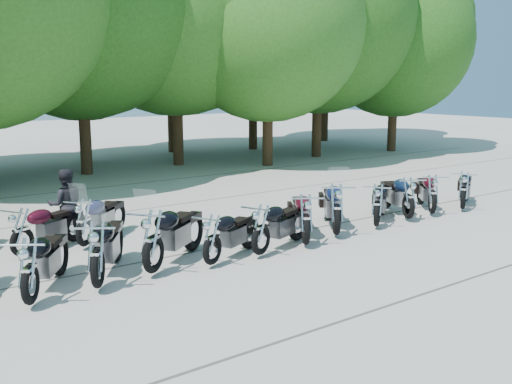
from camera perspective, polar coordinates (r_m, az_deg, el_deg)
ground at (r=12.47m, az=4.15°, el=-6.00°), size 90.00×90.00×0.00m
tree_5 at (r=25.65m, az=-7.74°, el=17.29°), size 9.04×9.04×11.10m
tree_6 at (r=25.20m, az=1.15°, el=15.76°), size 8.00×8.00×9.82m
tree_7 at (r=28.34m, az=5.99°, el=16.32°), size 8.79×8.79×10.79m
tree_8 at (r=31.19m, az=13.17°, el=13.89°), size 7.53×7.53×9.25m
tree_12 at (r=27.33m, az=-16.49°, el=14.76°), size 7.88×7.88×9.67m
tree_13 at (r=30.31m, az=-8.22°, el=15.22°), size 8.31×8.31×10.20m
tree_14 at (r=31.28m, az=-0.30°, el=14.80°), size 8.02×8.02×9.84m
tree_15 at (r=35.88m, az=6.74°, el=16.11°), size 9.67×9.67×11.86m
motorcycle_1 at (r=10.12m, az=-20.80°, el=-6.89°), size 1.85×2.25×1.28m
motorcycle_2 at (r=10.53m, az=-14.91°, el=-5.62°), size 1.95×2.42×1.36m
motorcycle_3 at (r=11.10m, az=-9.80°, el=-4.47°), size 2.46×2.06×1.40m
motorcycle_4 at (r=11.51m, az=-4.21°, el=-4.41°), size 2.13×1.44×1.16m
motorcycle_5 at (r=12.10m, az=0.47°, el=-3.46°), size 2.28×1.41×1.24m
motorcycle_6 at (r=12.87m, az=4.77°, el=-2.46°), size 1.90×2.31×1.31m
motorcycle_7 at (r=13.72m, az=7.69°, el=-1.49°), size 2.13×2.43×1.41m
motorcycle_8 at (r=14.73m, az=11.49°, el=-1.12°), size 2.13×1.85×1.23m
motorcycle_9 at (r=15.69m, az=14.35°, el=-0.44°), size 1.70×2.31×1.28m
motorcycle_10 at (r=16.46m, az=16.48°, el=-0.08°), size 1.98×2.11×1.25m
motorcycle_11 at (r=17.33m, az=19.18°, el=0.25°), size 2.21×1.70×1.23m
motorcycle_13 at (r=12.90m, az=-21.46°, el=-3.44°), size 2.14×1.53×1.18m
motorcycle_14 at (r=13.23m, az=-16.08°, el=-2.67°), size 2.08×1.91×1.22m
rider_1 at (r=14.03m, az=-17.67°, el=-1.18°), size 0.92×0.80×1.62m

